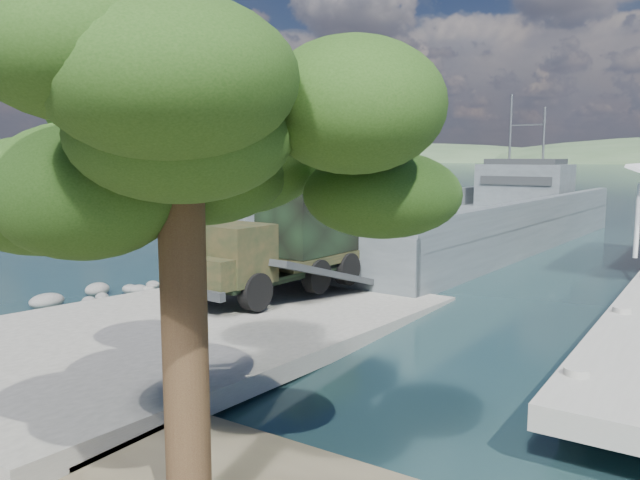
{
  "coord_description": "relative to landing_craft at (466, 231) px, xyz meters",
  "views": [
    {
      "loc": [
        13.72,
        -14.73,
        5.56
      ],
      "look_at": [
        -0.01,
        6.0,
        2.21
      ],
      "focal_mm": 35.0,
      "sensor_mm": 36.0,
      "label": 1
    }
  ],
  "objects": [
    {
      "name": "ground",
      "position": [
        0.05,
        -22.62,
        -0.9
      ],
      "size": [
        1400.0,
        1400.0,
        0.0
      ],
      "primitive_type": "plane",
      "color": "#163136",
      "rests_on": "ground"
    },
    {
      "name": "boat_ramp",
      "position": [
        0.05,
        -23.62,
        -0.65
      ],
      "size": [
        10.0,
        18.0,
        0.5
      ],
      "primitive_type": "cube",
      "color": "slate",
      "rests_on": "ground"
    },
    {
      "name": "shoreline_rocks",
      "position": [
        -6.15,
        -22.12,
        -0.9
      ],
      "size": [
        3.2,
        5.6,
        0.9
      ],
      "primitive_type": null,
      "color": "#565654",
      "rests_on": "ground"
    },
    {
      "name": "landing_craft",
      "position": [
        0.0,
        0.0,
        0.0
      ],
      "size": [
        11.11,
        37.64,
        11.06
      ],
      "rotation": [
        0.0,
        0.0,
        -0.05
      ],
      "color": "#464E53",
      "rests_on": "ground"
    },
    {
      "name": "military_truck",
      "position": [
        -0.03,
        -18.84,
        1.47
      ],
      "size": [
        3.11,
        8.29,
        3.77
      ],
      "rotation": [
        0.0,
        0.0,
        -0.06
      ],
      "color": "black",
      "rests_on": "boat_ramp"
    },
    {
      "name": "soldier",
      "position": [
        -0.8,
        -21.68,
        0.43
      ],
      "size": [
        0.61,
        0.41,
        1.67
      ],
      "primitive_type": "imported",
      "rotation": [
        0.0,
        0.0,
        0.01
      ],
      "color": "black",
      "rests_on": "boat_ramp"
    },
    {
      "name": "overhang_tree",
      "position": [
        7.21,
        -31.09,
        4.85
      ],
      "size": [
        7.91,
        7.28,
        7.18
      ],
      "color": "#352015",
      "rests_on": "ground"
    }
  ]
}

